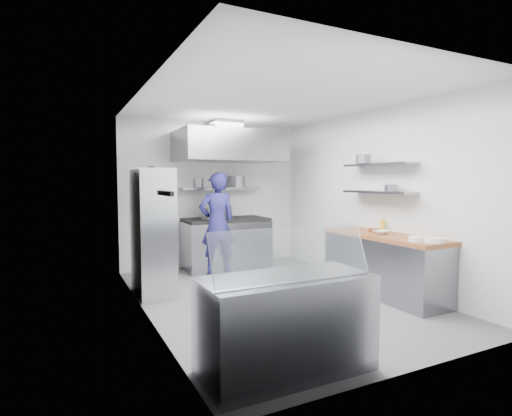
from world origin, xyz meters
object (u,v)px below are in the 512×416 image
gas_range (226,245)px  display_case (286,324)px  wire_rack (153,232)px  chef (217,223)px

gas_range → display_case: 4.25m
gas_range → display_case: gas_range is taller
gas_range → wire_rack: size_ratio=0.86×
gas_range → chef: 0.68m
gas_range → display_case: bearing=-105.0°
gas_range → chef: size_ratio=0.88×
chef → display_case: chef is taller
chef → display_case: (-0.78, -3.72, -0.48)m
chef → gas_range: bearing=-128.5°
wire_rack → display_case: bearing=-79.7°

